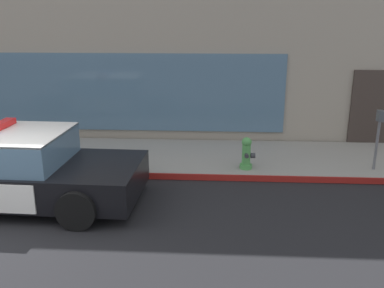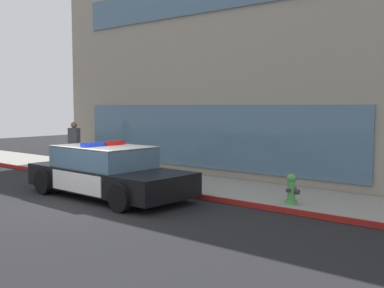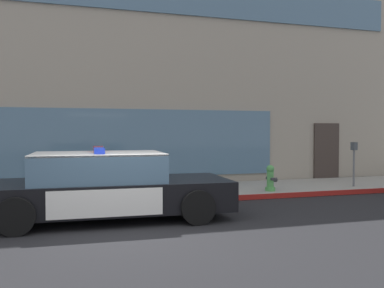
{
  "view_description": "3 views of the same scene",
  "coord_description": "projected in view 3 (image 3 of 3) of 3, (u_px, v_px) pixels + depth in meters",
  "views": [
    {
      "loc": [
        3.62,
        -5.91,
        3.39
      ],
      "look_at": [
        3.13,
        2.26,
        0.92
      ],
      "focal_mm": 39.12,
      "sensor_mm": 36.0,
      "label": 1
    },
    {
      "loc": [
        9.31,
        -6.75,
        2.47
      ],
      "look_at": [
        1.32,
        2.91,
        1.42
      ],
      "focal_mm": 42.94,
      "sensor_mm": 36.0,
      "label": 2
    },
    {
      "loc": [
        -0.99,
        -7.2,
        1.82
      ],
      "look_at": [
        1.69,
        1.88,
        1.52
      ],
      "focal_mm": 37.89,
      "sensor_mm": 36.0,
      "label": 3
    }
  ],
  "objects": [
    {
      "name": "ground",
      "position": [
        131.0,
        233.0,
        7.24
      ],
      "size": [
        48.0,
        48.0,
        0.0
      ],
      "primitive_type": "plane",
      "color": "black"
    },
    {
      "name": "sidewalk",
      "position": [
        111.0,
        195.0,
        10.99
      ],
      "size": [
        48.0,
        2.65,
        0.15
      ],
      "primitive_type": "cube",
      "color": "gray",
      "rests_on": "ground"
    },
    {
      "name": "curb_red_paint",
      "position": [
        116.0,
        204.0,
        9.71
      ],
      "size": [
        28.8,
        0.04,
        0.14
      ],
      "primitive_type": "cube",
      "color": "maroon",
      "rests_on": "ground"
    },
    {
      "name": "storefront_building",
      "position": [
        148.0,
        75.0,
        17.06
      ],
      "size": [
        18.72,
        9.05,
        8.4
      ],
      "color": "gray",
      "rests_on": "ground"
    },
    {
      "name": "police_cruiser",
      "position": [
        106.0,
        186.0,
        8.36
      ],
      "size": [
        5.05,
        2.28,
        1.49
      ],
      "rotation": [
        0.0,
        0.0,
        -0.03
      ],
      "color": "black",
      "rests_on": "ground"
    },
    {
      "name": "fire_hydrant",
      "position": [
        270.0,
        178.0,
        11.31
      ],
      "size": [
        0.34,
        0.39,
        0.73
      ],
      "color": "#4C994C",
      "rests_on": "sidewalk"
    },
    {
      "name": "parking_meter",
      "position": [
        354.0,
        156.0,
        12.21
      ],
      "size": [
        0.12,
        0.18,
        1.34
      ],
      "color": "slate",
      "rests_on": "sidewalk"
    }
  ]
}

